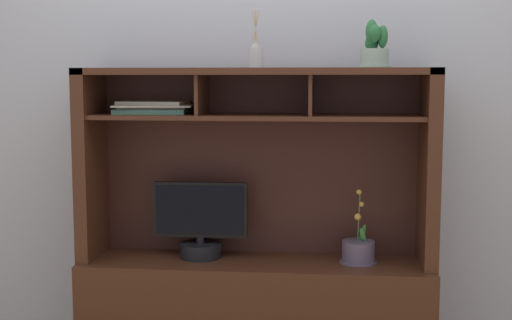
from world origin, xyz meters
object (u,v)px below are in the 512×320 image
at_px(potted_orchid, 358,251).
at_px(potted_succulent, 374,50).
at_px(diffuser_bottle, 256,57).
at_px(tv_monitor, 200,226).
at_px(media_console, 256,290).
at_px(magazine_stack_left, 153,108).

distance_m(potted_orchid, potted_succulent, 0.90).
distance_m(diffuser_bottle, potted_succulent, 0.52).
bearing_deg(tv_monitor, media_console, -2.45).
height_order(media_console, potted_orchid, media_console).
xyz_separation_m(media_console, tv_monitor, (-0.26, 0.01, 0.29)).
height_order(potted_orchid, magazine_stack_left, magazine_stack_left).
bearing_deg(media_console, diffuser_bottle, -90.00).
xyz_separation_m(magazine_stack_left, potted_succulent, (0.99, -0.06, 0.26)).
bearing_deg(potted_orchid, tv_monitor, 178.36).
bearing_deg(diffuser_bottle, potted_orchid, 1.63).
height_order(media_console, diffuser_bottle, diffuser_bottle).
xyz_separation_m(tv_monitor, magazine_stack_left, (-0.22, 0.02, 0.54)).
bearing_deg(media_console, potted_succulent, -2.67).
height_order(magazine_stack_left, potted_succulent, potted_succulent).
bearing_deg(magazine_stack_left, media_console, -3.99).
bearing_deg(potted_succulent, media_console, 177.33).
bearing_deg(media_console, potted_orchid, -1.19).
xyz_separation_m(media_console, potted_succulent, (0.52, -0.02, 1.09)).
distance_m(magazine_stack_left, potted_succulent, 1.03).
bearing_deg(potted_succulent, tv_monitor, 177.40).
height_order(media_console, potted_succulent, potted_succulent).
distance_m(media_console, magazine_stack_left, 0.96).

